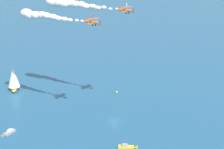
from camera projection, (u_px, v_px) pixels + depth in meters
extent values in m
plane|color=#1E517A|center=(114.00, 121.00, 177.48)|extent=(2000.00, 2000.00, 0.00)
cube|color=gold|center=(126.00, 147.00, 154.22)|extent=(2.93, 5.92, 0.91)
cone|color=gold|center=(136.00, 148.00, 153.84)|extent=(2.07, 1.79, 1.81)
cube|color=gray|center=(125.00, 145.00, 154.03)|extent=(1.83, 2.24, 0.68)
ellipsoid|color=gold|center=(14.00, 88.00, 213.98)|extent=(10.78, 7.40, 1.48)
cylinder|color=#B2B2B7|center=(14.00, 75.00, 212.68)|extent=(0.14, 0.14, 12.17)
cone|color=white|center=(14.00, 77.00, 211.61)|extent=(7.81, 7.81, 10.34)
cube|color=#9E9993|center=(9.00, 132.00, 166.03)|extent=(5.69, 2.61, 0.88)
cone|color=#9E9993|center=(4.00, 136.00, 163.19)|extent=(1.67, 1.96, 1.75)
cube|color=silver|center=(10.00, 130.00, 166.14)|extent=(2.12, 1.69, 0.66)
sphere|color=yellow|center=(117.00, 92.00, 209.94)|extent=(1.10, 1.10, 1.10)
cylinder|color=black|center=(117.00, 90.00, 209.63)|extent=(0.08, 0.08, 1.00)
cylinder|color=orange|center=(126.00, 10.00, 170.56)|extent=(2.60, 6.42, 0.95)
cylinder|color=white|center=(132.00, 11.00, 169.02)|extent=(1.18, 0.86, 1.06)
cylinder|color=#4C4C51|center=(133.00, 11.00, 168.80)|extent=(2.35, 0.69, 2.43)
cube|color=orange|center=(126.00, 11.00, 170.47)|extent=(7.28, 3.15, 0.53)
cube|color=orange|center=(127.00, 7.00, 170.05)|extent=(7.28, 3.15, 0.53)
cylinder|color=white|center=(130.00, 9.00, 172.30)|extent=(0.21, 0.15, 1.62)
cylinder|color=white|center=(128.00, 9.00, 170.99)|extent=(0.21, 0.15, 1.62)
cylinder|color=white|center=(125.00, 9.00, 169.53)|extent=(0.21, 0.15, 1.62)
cylinder|color=white|center=(123.00, 9.00, 168.22)|extent=(0.21, 0.15, 1.62)
cube|color=orange|center=(120.00, 8.00, 171.92)|extent=(0.45, 1.11, 1.20)
cube|color=orange|center=(120.00, 10.00, 172.06)|extent=(2.65, 1.53, 0.22)
cylinder|color=black|center=(129.00, 13.00, 171.12)|extent=(0.31, 0.62, 0.61)
cylinder|color=black|center=(126.00, 13.00, 169.66)|extent=(0.31, 0.62, 0.61)
cylinder|color=#262628|center=(127.00, 6.00, 169.94)|extent=(0.15, 0.11, 0.90)
cylinder|color=white|center=(127.00, 6.00, 170.02)|extent=(0.20, 0.17, 0.79)
cylinder|color=white|center=(127.00, 6.00, 169.86)|extent=(0.20, 0.17, 0.79)
cube|color=white|center=(127.00, 4.00, 169.77)|extent=(0.41, 0.29, 0.54)
sphere|color=tan|center=(127.00, 3.00, 169.68)|extent=(0.21, 0.21, 0.21)
cylinder|color=white|center=(127.00, 4.00, 170.11)|extent=(0.59, 0.24, 0.12)
cylinder|color=white|center=(126.00, 4.00, 169.37)|extent=(0.59, 0.24, 0.12)
ellipsoid|color=silver|center=(116.00, 9.00, 173.29)|extent=(1.31, 1.42, 0.89)
ellipsoid|color=silver|center=(110.00, 9.00, 174.91)|extent=(1.87, 2.20, 1.23)
ellipsoid|color=silver|center=(104.00, 8.00, 176.06)|extent=(2.52, 2.82, 1.69)
ellipsoid|color=silver|center=(98.00, 8.00, 177.52)|extent=(3.14, 4.13, 1.95)
ellipsoid|color=silver|center=(92.00, 6.00, 179.33)|extent=(3.40, 4.12, 2.20)
ellipsoid|color=silver|center=(86.00, 6.00, 180.63)|extent=(4.07, 5.10, 2.60)
ellipsoid|color=silver|center=(81.00, 5.00, 182.64)|extent=(4.56, 5.02, 3.09)
ellipsoid|color=silver|center=(76.00, 4.00, 184.07)|extent=(5.03, 6.44, 3.16)
ellipsoid|color=silver|center=(71.00, 4.00, 185.96)|extent=(5.78, 7.19, 3.69)
ellipsoid|color=silver|center=(64.00, 4.00, 186.69)|extent=(6.03, 7.39, 3.89)
ellipsoid|color=silver|center=(59.00, 2.00, 188.12)|extent=(6.40, 7.34, 4.26)
ellipsoid|color=silver|center=(53.00, 2.00, 189.54)|extent=(7.27, 9.02, 4.65)
cylinder|color=orange|center=(92.00, 22.00, 160.74)|extent=(2.60, 6.42, 0.95)
cylinder|color=white|center=(99.00, 23.00, 159.20)|extent=(1.18, 0.86, 1.06)
cylinder|color=#4C4C51|center=(100.00, 23.00, 158.98)|extent=(2.35, 0.69, 2.43)
cube|color=orange|center=(93.00, 23.00, 160.65)|extent=(7.28, 3.15, 0.53)
cube|color=orange|center=(93.00, 19.00, 160.23)|extent=(7.28, 3.15, 0.53)
cylinder|color=white|center=(97.00, 20.00, 162.48)|extent=(0.21, 0.15, 1.62)
cylinder|color=white|center=(94.00, 21.00, 161.17)|extent=(0.21, 0.15, 1.62)
cylinder|color=white|center=(92.00, 21.00, 159.71)|extent=(0.21, 0.15, 1.62)
cylinder|color=white|center=(89.00, 22.00, 158.40)|extent=(0.21, 0.15, 1.62)
cube|color=orange|center=(86.00, 20.00, 162.10)|extent=(0.45, 1.11, 1.20)
cube|color=orange|center=(86.00, 21.00, 162.24)|extent=(2.65, 1.53, 0.22)
cylinder|color=black|center=(95.00, 25.00, 161.30)|extent=(0.31, 0.62, 0.61)
cylinder|color=black|center=(93.00, 25.00, 159.84)|extent=(0.31, 0.62, 0.61)
cylinder|color=#262628|center=(93.00, 17.00, 160.12)|extent=(0.15, 0.11, 0.90)
cylinder|color=red|center=(93.00, 17.00, 160.20)|extent=(0.20, 0.17, 0.79)
cylinder|color=red|center=(93.00, 18.00, 160.04)|extent=(0.20, 0.17, 0.79)
cube|color=red|center=(93.00, 16.00, 159.95)|extent=(0.41, 0.29, 0.54)
sphere|color=brown|center=(93.00, 15.00, 159.85)|extent=(0.21, 0.21, 0.21)
cylinder|color=red|center=(94.00, 14.00, 160.07)|extent=(0.35, 0.18, 0.56)
cylinder|color=red|center=(93.00, 15.00, 159.61)|extent=(0.40, 0.19, 0.53)
ellipsoid|color=silver|center=(82.00, 21.00, 163.01)|extent=(1.52, 1.71, 1.02)
ellipsoid|color=silver|center=(77.00, 21.00, 165.09)|extent=(1.90, 2.09, 1.29)
ellipsoid|color=silver|center=(70.00, 20.00, 166.31)|extent=(2.36, 2.75, 1.56)
ellipsoid|color=silver|center=(64.00, 19.00, 167.99)|extent=(3.14, 3.81, 2.03)
ellipsoid|color=silver|center=(58.00, 18.00, 169.35)|extent=(3.54, 4.63, 2.21)
ellipsoid|color=silver|center=(53.00, 17.00, 171.13)|extent=(4.08, 5.17, 2.58)
ellipsoid|color=silver|center=(47.00, 16.00, 172.31)|extent=(4.36, 5.18, 2.85)
ellipsoid|color=silver|center=(42.00, 15.00, 174.34)|extent=(4.91, 5.54, 3.29)
ellipsoid|color=silver|center=(36.00, 15.00, 175.63)|extent=(5.41, 6.34, 3.56)
ellipsoid|color=silver|center=(31.00, 15.00, 177.20)|extent=(5.72, 6.51, 3.81)
ellipsoid|color=silver|center=(27.00, 13.00, 179.22)|extent=(6.16, 6.80, 4.17)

